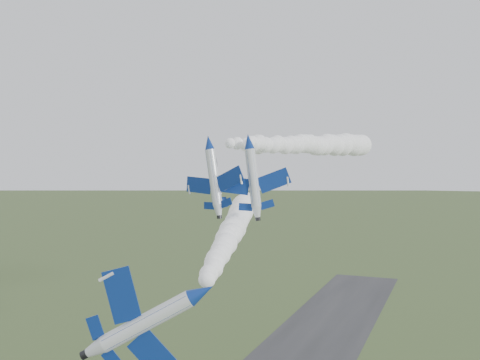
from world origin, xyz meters
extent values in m
cylinder|color=silver|center=(10.57, -11.58, 32.22)|extent=(5.29, 9.38, 2.22)
cone|color=navy|center=(12.59, -17.01, 32.22)|extent=(2.92, 3.03, 2.22)
cone|color=silver|center=(8.62, -6.35, 32.22)|extent=(2.77, 2.62, 2.22)
cylinder|color=black|center=(8.24, -5.33, 32.22)|extent=(1.28, 1.01, 1.13)
ellipsoid|color=black|center=(11.90, -13.60, 32.51)|extent=(2.49, 3.47, 1.48)
cube|color=navy|center=(8.67, -11.35, 35.03)|extent=(3.28, 3.34, 4.50)
cube|color=navy|center=(11.59, -10.26, 29.25)|extent=(3.28, 3.34, 4.50)
cube|color=navy|center=(8.18, -7.56, 33.76)|extent=(1.48, 1.52, 1.98)
cube|color=navy|center=(9.74, -6.98, 30.68)|extent=(1.48, 1.52, 1.98)
cube|color=navy|center=(10.23, -7.08, 32.89)|extent=(2.65, 2.40, 1.26)
cylinder|color=silver|center=(-4.23, 21.39, 47.75)|extent=(3.65, 8.99, 1.82)
cone|color=navy|center=(-5.41, 15.97, 47.75)|extent=(2.27, 2.64, 1.82)
cone|color=silver|center=(-3.10, 26.62, 47.75)|extent=(2.18, 2.23, 1.82)
cylinder|color=black|center=(-2.88, 27.64, 47.75)|extent=(1.04, 0.81, 0.92)
ellipsoid|color=black|center=(-4.81, 19.20, 48.33)|extent=(1.83, 3.21, 1.21)
cube|color=navy|center=(-7.05, 22.86, 47.05)|extent=(5.20, 3.47, 0.98)
cube|color=navy|center=(-1.00, 21.55, 48.14)|extent=(5.20, 3.47, 0.98)
cube|color=navy|center=(-4.91, 26.05, 47.46)|extent=(2.28, 1.57, 0.47)
cube|color=navy|center=(-1.69, 25.35, 48.04)|extent=(2.28, 1.57, 0.47)
cube|color=navy|center=(-3.58, 25.50, 49.09)|extent=(0.87, 1.75, 2.29)
cylinder|color=silver|center=(1.99, 22.97, 47.89)|extent=(4.68, 9.16, 1.80)
cone|color=navy|center=(3.87, 17.57, 47.89)|extent=(2.48, 2.84, 1.80)
cone|color=silver|center=(0.17, 28.17, 47.89)|extent=(2.34, 2.43, 1.80)
cylinder|color=black|center=(-0.18, 29.19, 47.89)|extent=(1.07, 0.91, 0.91)
ellipsoid|color=black|center=(2.68, 20.75, 48.49)|extent=(2.16, 3.33, 1.20)
cube|color=navy|center=(-1.32, 22.74, 47.34)|extent=(5.53, 4.08, 0.74)
cube|color=navy|center=(4.76, 24.85, 48.11)|extent=(5.53, 4.08, 0.74)
cube|color=navy|center=(-1.13, 26.69, 47.68)|extent=(2.43, 1.83, 0.36)
cube|color=navy|center=(2.11, 27.82, 48.09)|extent=(2.43, 1.83, 0.36)
cube|color=navy|center=(0.42, 26.96, 49.28)|extent=(0.96, 1.77, 2.37)
camera|label=1|loc=(32.30, -55.98, 43.86)|focal=40.00mm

